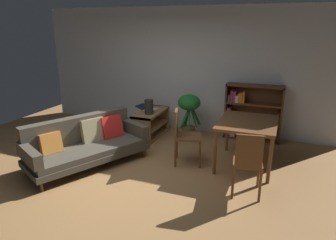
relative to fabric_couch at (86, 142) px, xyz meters
The scene contains 11 objects.
ground_plane 0.98m from the fabric_couch, 15.87° to the right, with size 8.16×8.16×0.00m, color #9E7042.
back_wall_panel 2.78m from the fabric_couch, 70.57° to the left, with size 6.80×0.10×2.70m, color silver.
fabric_couch is the anchor object (origin of this frame).
media_console 1.72m from the fabric_couch, 74.04° to the left, with size 0.45×1.06×0.55m.
open_laptop 1.81m from the fabric_couch, 78.52° to the left, with size 0.48×0.38×0.08m.
desk_speaker 1.59m from the fabric_couch, 70.51° to the left, with size 0.18×0.18×0.30m.
potted_floor_plant 2.24m from the fabric_couch, 54.95° to the left, with size 0.47×0.52×0.94m.
dining_table 2.76m from the fabric_couch, 19.64° to the left, with size 0.93×1.14×0.79m.
dining_chair_near 2.73m from the fabric_couch, ahead, with size 0.45×0.49×0.96m.
dining_chair_far 1.69m from the fabric_couch, 21.93° to the left, with size 0.55×0.52×0.97m.
bookshelf 3.36m from the fabric_couch, 42.91° to the left, with size 1.15×0.29×1.16m.
Camera 1 is at (2.22, -3.76, 2.30)m, focal length 32.44 mm.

